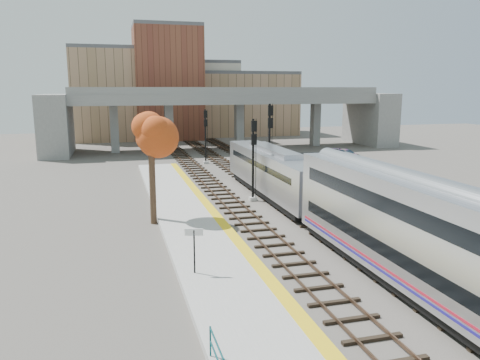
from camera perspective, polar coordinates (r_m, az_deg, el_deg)
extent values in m
plane|color=#47423D|center=(30.45, 9.35, -6.90)|extent=(160.00, 160.00, 0.00)
cube|color=#9E9E99|center=(28.27, -4.26, -7.83)|extent=(4.50, 60.00, 0.35)
cube|color=yellow|center=(28.61, -0.50, -7.19)|extent=(0.70, 60.00, 0.01)
cube|color=black|center=(40.88, -2.04, -1.99)|extent=(2.50, 95.00, 0.14)
cube|color=brown|center=(40.70, -3.03, -1.90)|extent=(0.07, 95.00, 0.14)
cube|color=brown|center=(41.02, -1.07, -1.79)|extent=(0.07, 95.00, 0.14)
cube|color=black|center=(42.01, 3.55, -1.65)|extent=(2.50, 95.00, 0.14)
cube|color=brown|center=(41.76, 2.62, -1.56)|extent=(0.07, 95.00, 0.14)
cube|color=brown|center=(42.21, 4.47, -1.45)|extent=(0.07, 95.00, 0.14)
cube|color=black|center=(43.43, 8.55, -1.33)|extent=(2.50, 95.00, 0.14)
cube|color=brown|center=(43.13, 7.68, -1.24)|extent=(0.07, 95.00, 0.14)
cube|color=brown|center=(43.70, 9.42, -1.13)|extent=(0.07, 95.00, 0.14)
cube|color=slate|center=(73.34, -1.64, 9.88)|extent=(46.00, 10.00, 1.50)
cube|color=slate|center=(68.67, -0.69, 10.84)|extent=(46.00, 0.20, 1.00)
cube|color=slate|center=(78.00, -2.49, 10.86)|extent=(46.00, 0.20, 1.00)
cube|color=slate|center=(71.51, -15.06, 6.06)|extent=(1.20, 1.60, 7.00)
cube|color=slate|center=(71.98, -8.65, 6.34)|extent=(1.20, 1.60, 7.00)
cube|color=slate|center=(74.05, -0.11, 6.60)|extent=(1.20, 1.60, 7.00)
cube|color=slate|center=(78.44, 9.16, 6.71)|extent=(1.20, 1.60, 7.00)
cube|color=slate|center=(71.87, -21.51, 6.29)|extent=(4.00, 12.00, 8.50)
cube|color=slate|center=(83.00, 15.53, 7.21)|extent=(4.00, 12.00, 8.50)
cube|color=#A68060|center=(91.31, -14.03, 9.96)|extent=(18.00, 14.00, 16.00)
cube|color=#4C4C4F|center=(91.56, -14.28, 15.15)|extent=(18.00, 14.00, 0.60)
cube|color=beige|center=(97.66, -5.72, 9.70)|extent=(16.00, 16.00, 14.00)
cube|color=#4C4C4F|center=(97.76, -5.81, 13.98)|extent=(16.00, 16.00, 0.60)
cube|color=brown|center=(88.87, -8.77, 11.42)|extent=(12.00, 10.00, 20.00)
cube|color=#4C4C4F|center=(89.54, -8.98, 18.02)|extent=(12.00, 10.00, 0.60)
cube|color=#A68060|center=(97.91, 0.34, 9.17)|extent=(20.00, 14.00, 12.00)
cube|color=#4C4C4F|center=(97.90, 0.35, 12.86)|extent=(20.00, 14.00, 0.60)
cube|color=black|center=(61.00, 10.47, 2.15)|extent=(14.00, 18.00, 0.04)
cube|color=#A8AAB2|center=(40.55, 4.08, 1.17)|extent=(3.00, 19.00, 3.20)
cube|color=black|center=(49.44, 0.45, 3.70)|extent=(2.20, 0.06, 1.10)
cube|color=black|center=(40.45, 4.09, 2.00)|extent=(3.02, 16.15, 0.50)
cube|color=black|center=(40.91, 4.04, -1.39)|extent=(2.70, 17.10, 0.50)
cube|color=#A8AAB2|center=(40.28, 4.11, 3.69)|extent=(1.60, 9.50, 0.40)
cube|color=#A8AAB2|center=(21.07, 24.97, -7.62)|extent=(3.00, 25.00, 4.60)
cube|color=black|center=(20.73, 25.24, -4.47)|extent=(3.02, 23.00, 0.75)
cube|color=black|center=(21.36, 24.77, -9.92)|extent=(3.02, 23.00, 0.65)
cube|color=maroon|center=(21.66, 24.58, -12.02)|extent=(3.03, 24.00, 0.12)
cube|color=navy|center=(21.74, 24.54, -12.51)|extent=(3.03, 24.00, 0.12)
cube|color=black|center=(21.95, 24.42, -13.83)|extent=(2.70, 23.75, 0.40)
cube|color=#9E9E99|center=(39.55, 1.57, -2.32)|extent=(0.60, 0.60, 0.30)
cylinder|color=black|center=(38.92, 1.60, 2.41)|extent=(0.20, 0.20, 6.89)
cube|color=black|center=(38.35, 1.73, 6.57)|extent=(0.44, 0.18, 0.89)
cube|color=black|center=(38.45, 1.72, 4.96)|extent=(0.44, 0.18, 0.89)
cube|color=#9E9E99|center=(48.10, 3.55, 0.08)|extent=(0.60, 0.60, 0.30)
cylinder|color=black|center=(47.52, 3.60, 4.55)|extent=(0.22, 0.22, 7.84)
cube|color=black|center=(47.03, 3.75, 8.45)|extent=(0.50, 0.18, 1.01)
cube|color=black|center=(47.10, 3.73, 6.95)|extent=(0.50, 0.18, 1.01)
cube|color=#9E9E99|center=(59.17, -4.18, 2.16)|extent=(0.60, 0.60, 0.30)
cylinder|color=black|center=(58.75, -4.23, 5.28)|extent=(0.19, 0.19, 6.77)
cube|color=black|center=(58.29, -4.22, 8.00)|extent=(0.44, 0.18, 0.87)
cube|color=black|center=(58.36, -4.20, 6.95)|extent=(0.44, 0.18, 0.87)
cylinder|color=black|center=(23.35, -5.59, -8.69)|extent=(0.08, 0.08, 2.20)
cube|color=white|center=(23.03, -5.64, -6.35)|extent=(0.88, 0.27, 0.35)
cylinder|color=#382619|center=(32.88, -10.64, -0.06)|extent=(0.44, 0.44, 6.15)
ellipsoid|color=#CD671B|center=(32.39, -10.86, 6.06)|extent=(3.60, 3.60, 4.40)
imported|color=#99999E|center=(53.82, 8.51, 1.64)|extent=(1.41, 3.27, 1.10)
imported|color=#99999E|center=(60.42, 9.40, 2.66)|extent=(1.22, 3.44, 1.13)
imported|color=#99999E|center=(64.27, 12.88, 3.09)|extent=(3.11, 4.70, 1.27)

